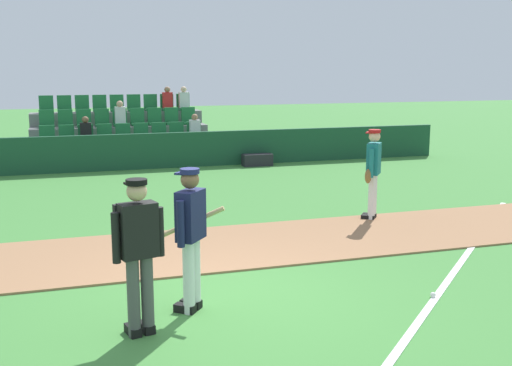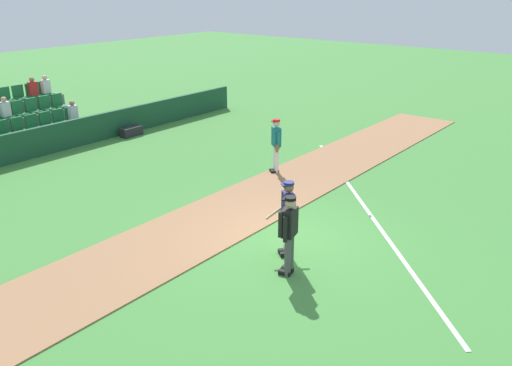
{
  "view_description": "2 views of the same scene",
  "coord_description": "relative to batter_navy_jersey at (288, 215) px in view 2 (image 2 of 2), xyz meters",
  "views": [
    {
      "loc": [
        -1.86,
        -7.39,
        2.93
      ],
      "look_at": [
        1.04,
        1.75,
        1.14
      ],
      "focal_mm": 43.72,
      "sensor_mm": 36.0,
      "label": 1
    },
    {
      "loc": [
        -9.32,
        -6.45,
        5.83
      ],
      "look_at": [
        0.82,
        1.6,
        0.92
      ],
      "focal_mm": 37.63,
      "sensor_mm": 36.0,
      "label": 2
    }
  ],
  "objects": [
    {
      "name": "foul_line_chalk",
      "position": [
        3.42,
        -0.21,
        -0.96
      ],
      "size": [
        8.73,
        8.38,
        0.01
      ],
      "primitive_type": "cube",
      "rotation": [
        0.0,
        0.0,
        0.76
      ],
      "color": "white",
      "rests_on": "ground"
    },
    {
      "name": "baseball",
      "position": [
        3.05,
        -0.52,
        -0.93
      ],
      "size": [
        0.07,
        0.07,
        0.07
      ],
      "primitive_type": "sphere",
      "color": "white",
      "rests_on": "ground"
    },
    {
      "name": "dugout_fence",
      "position": [
        0.42,
        11.05,
        -0.45
      ],
      "size": [
        20.0,
        0.16,
        1.04
      ],
      "primitive_type": "cube",
      "color": "#19472D",
      "rests_on": "ground"
    },
    {
      "name": "stadium_bleachers",
      "position": [
        0.44,
        12.92,
        -0.35
      ],
      "size": [
        5.55,
        2.95,
        2.3
      ],
      "color": "slate",
      "rests_on": "ground"
    },
    {
      "name": "infield_dirt_path",
      "position": [
        0.42,
        2.5,
        -0.95
      ],
      "size": [
        28.0,
        2.54,
        0.03
      ],
      "primitive_type": "cube",
      "color": "#9E704C",
      "rests_on": "ground"
    },
    {
      "name": "umpire_home_plate",
      "position": [
        -0.69,
        -0.51,
        0.03
      ],
      "size": [
        0.58,
        0.37,
        1.76
      ],
      "color": "#4C4C4C",
      "rests_on": "ground"
    },
    {
      "name": "runner_teal_jersey",
      "position": [
        4.29,
        3.49,
        -0.01
      ],
      "size": [
        0.52,
        0.54,
        1.76
      ],
      "color": "white",
      "rests_on": "ground"
    },
    {
      "name": "batter_navy_jersey",
      "position": [
        0.0,
        0.0,
        0.0
      ],
      "size": [
        0.76,
        0.67,
        1.76
      ],
      "color": "white",
      "rests_on": "ground"
    },
    {
      "name": "ground_plane",
      "position": [
        0.42,
        0.29,
        -0.97
      ],
      "size": [
        80.0,
        80.0,
        0.0
      ],
      "primitive_type": "plane",
      "color": "#42843A"
    },
    {
      "name": "equipment_bag",
      "position": [
        4.22,
        10.6,
        -0.79
      ],
      "size": [
        0.9,
        0.36,
        0.36
      ],
      "primitive_type": "cube",
      "color": "#232328",
      "rests_on": "ground"
    }
  ]
}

